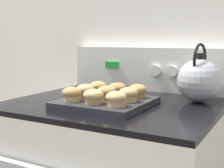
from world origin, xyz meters
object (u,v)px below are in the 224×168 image
Objects in this scene: tea_kettle at (199,80)px; muffin_r0_c2 at (116,99)px; muffin_pan at (106,103)px; muffin_r0_c1 at (93,96)px; muffin_r1_c2 at (129,94)px; muffin_r2_c1 at (118,89)px; muffin_r1_c0 at (86,90)px; muffin_r2_c2 at (138,91)px; muffin_r1_c1 at (107,92)px; muffin_r0_c0 at (72,94)px; muffin_r2_c0 at (98,87)px.

muffin_r0_c2 is at bearing -119.98° from tea_kettle.
muffin_pan is at bearing 135.19° from muffin_r0_c2.
muffin_r1_c2 is at bearing 45.91° from muffin_r0_c1.
muffin_r0_c1 is 0.17m from muffin_r2_c1.
muffin_r2_c2 is at bearing 26.58° from muffin_r1_c0.
muffin_r1_c1 is at bearing 22.45° from muffin_pan.
muffin_r1_c0 is (-0.09, 0.08, 0.00)m from muffin_r0_c1.
muffin_r0_c1 is at bearing -115.55° from muffin_r2_c2.
muffin_r2_c1 is at bearing 44.15° from muffin_r1_c0.
muffin_r1_c2 is (0.17, 0.09, 0.00)m from muffin_r0_c0.
muffin_r1_c1 is at bearing -179.44° from muffin_r1_c2.
muffin_r0_c2 and muffin_r2_c1 have the same top height.
tea_kettle reaches higher than muffin_r0_c0.
muffin_r2_c0 is 0.09m from muffin_r2_c1.
muffin_r2_c0 reaches higher than muffin_pan.
muffin_r0_c0 and muffin_r1_c0 have the same top height.
muffin_r0_c1 is at bearing -0.71° from muffin_r0_c0.
muffin_r1_c0 is 1.00× the size of muffin_r2_c0.
muffin_r1_c1 is 0.08m from muffin_r2_c1.
muffin_r0_c2 is 0.24m from muffin_r2_c0.
muffin_r0_c1 is 0.19m from muffin_r2_c0.
muffin_r2_c1 is (0.09, 0.17, 0.00)m from muffin_r0_c0.
muffin_r2_c2 is (0.08, 0.17, 0.00)m from muffin_r0_c1.
muffin_r1_c0 is 1.00× the size of muffin_r2_c1.
muffin_r0_c1 is 1.00× the size of muffin_r1_c2.
muffin_r0_c2 reaches higher than muffin_pan.
muffin_pan is at bearing -139.71° from tea_kettle.
muffin_r0_c2 is 1.00× the size of muffin_r2_c1.
muffin_pan is 4.45× the size of muffin_r0_c1.
muffin_r1_c0 is at bearing -135.85° from muffin_r2_c1.
muffin_r1_c1 and muffin_r2_c2 have the same top height.
muffin_r2_c1 is 0.30× the size of tea_kettle.
muffin_r0_c1 reaches higher than muffin_pan.
tea_kettle reaches higher than muffin_pan.
muffin_r2_c2 is at bearing 45.75° from muffin_r1_c1.
muffin_r0_c2 and muffin_r2_c0 have the same top height.
muffin_r1_c0 is (-0.00, 0.08, 0.00)m from muffin_r0_c0.
muffin_r2_c0 is 0.38m from tea_kettle.
muffin_r0_c1 is at bearing -130.38° from tea_kettle.
muffin_pan is 0.13m from muffin_r2_c0.
muffin_r0_c2 is 0.36m from tea_kettle.
muffin_r1_c0 is at bearing -179.47° from muffin_pan.
muffin_pan is 4.45× the size of muffin_r1_c1.
muffin_r0_c2 is at bearing -63.18° from muffin_r2_c1.
muffin_r1_c2 is at bearing 0.86° from muffin_r1_c0.
muffin_r0_c2 is 0.09m from muffin_r1_c2.
muffin_r1_c1 is (-0.08, 0.09, 0.00)m from muffin_r0_c2.
muffin_r1_c2 is at bearing 90.27° from muffin_r0_c2.
muffin_pan is at bearing 44.72° from muffin_r0_c0.
muffin_r2_c0 is (-0.08, 0.09, 0.04)m from muffin_pan.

